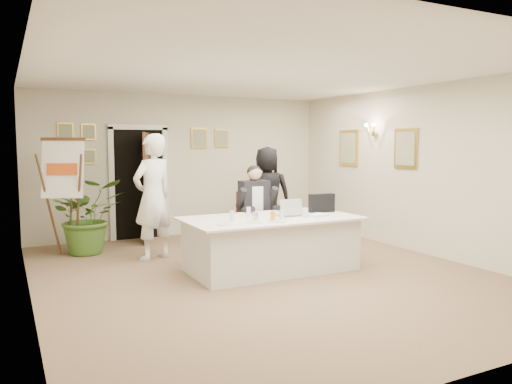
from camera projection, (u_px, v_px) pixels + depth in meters
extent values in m
plane|color=brown|center=(264.00, 274.00, 7.06)|extent=(7.00, 7.00, 0.00)
cube|color=white|center=(264.00, 72.00, 6.79)|extent=(6.00, 7.00, 0.02)
cube|color=beige|center=(183.00, 165.00, 10.03)|extent=(6.00, 0.10, 2.80)
cube|color=beige|center=(477.00, 200.00, 3.81)|extent=(6.00, 0.10, 2.80)
cube|color=beige|center=(27.00, 183.00, 5.57)|extent=(0.10, 7.00, 2.80)
cube|color=beige|center=(424.00, 170.00, 8.27)|extent=(0.10, 7.00, 2.80)
cube|color=black|center=(139.00, 184.00, 9.63)|extent=(0.92, 0.06, 2.10)
cube|color=white|center=(112.00, 186.00, 9.37)|extent=(0.10, 0.06, 2.20)
cube|color=white|center=(166.00, 184.00, 9.84)|extent=(0.10, 0.06, 2.20)
cube|color=#3D2413|center=(147.00, 187.00, 9.28)|extent=(0.33, 0.81, 2.02)
cube|color=silver|center=(271.00, 244.00, 7.23)|extent=(2.33, 1.17, 0.75)
cube|color=silver|center=(271.00, 218.00, 7.20)|extent=(2.51, 1.35, 0.03)
cube|color=white|center=(66.00, 169.00, 7.96)|extent=(0.68, 0.44, 0.92)
imported|color=white|center=(153.00, 197.00, 7.86)|extent=(0.86, 0.74, 1.99)
imported|color=black|center=(267.00, 195.00, 9.25)|extent=(1.03, 0.89, 1.78)
imported|color=#3B6421|center=(88.00, 216.00, 8.31)|extent=(1.16, 1.01, 1.26)
cube|color=black|center=(322.00, 203.00, 7.72)|extent=(0.42, 0.14, 0.29)
cube|color=white|center=(317.00, 215.00, 7.32)|extent=(0.35, 0.29, 0.03)
cylinder|color=white|center=(226.00, 224.00, 6.52)|extent=(0.26, 0.26, 0.01)
cylinder|color=white|center=(254.00, 222.00, 6.70)|extent=(0.26, 0.26, 0.01)
cylinder|color=white|center=(277.00, 221.00, 6.77)|extent=(0.25, 0.25, 0.01)
cylinder|color=silver|center=(232.00, 216.00, 6.84)|extent=(0.09, 0.09, 0.14)
cylinder|color=silver|center=(282.00, 215.00, 6.96)|extent=(0.08, 0.08, 0.14)
cylinder|color=silver|center=(306.00, 212.00, 7.18)|extent=(0.08, 0.08, 0.14)
cylinder|color=silver|center=(249.00, 212.00, 7.28)|extent=(0.08, 0.08, 0.14)
cylinder|color=orange|center=(273.00, 216.00, 6.84)|extent=(0.08, 0.08, 0.13)
cylinder|color=silver|center=(255.00, 217.00, 6.89)|extent=(0.09, 0.09, 0.11)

